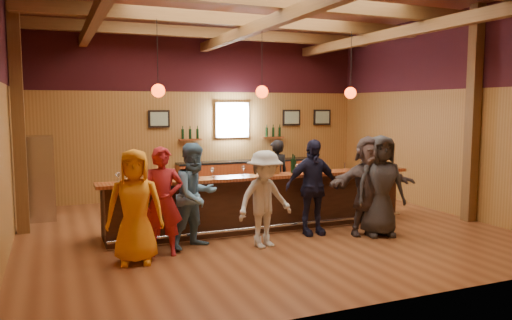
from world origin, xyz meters
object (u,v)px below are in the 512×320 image
Objects in this scene: customer_brown at (369,186)px; bartender at (276,176)px; bar_counter at (260,202)px; customer_orange at (135,206)px; stainless_fridge at (37,178)px; customer_redvest at (163,201)px; bottle_a at (293,165)px; customer_denim at (195,196)px; ice_bucket at (274,167)px; customer_navy at (312,187)px; back_bar_cabinet at (249,177)px; customer_white at (265,199)px; customer_dark at (380,186)px.

customer_brown reaches higher than bartender.
customer_orange reaches higher than bar_counter.
customer_redvest is at bearing -61.36° from stainless_fridge.
customer_denim is at bearing -164.07° from bottle_a.
customer_orange is at bearing -158.38° from ice_bucket.
bartender is 1.60m from bottle_a.
customer_brown reaches higher than customer_navy.
customer_redvest is (-3.35, -4.68, 0.41)m from back_bar_cabinet.
bartender is at bearing 87.93° from customer_navy.
bartender is at bearing 47.90° from customer_white.
customer_white is at bearing 12.47° from customer_orange.
stainless_fridge is at bearing 130.31° from customer_redvest.
stainless_fridge is at bearing 148.21° from ice_bucket.
customer_navy is (3.37, 0.50, 0.02)m from customer_orange.
bottle_a is (2.17, 0.62, 0.35)m from customer_denim.
back_bar_cabinet is 10.61× the size of bottle_a.
customer_redvest is 3.90m from bartender.
back_bar_cabinet is 2.37m from bartender.
customer_navy is 6.97× the size of ice_bucket.
bartender is (0.93, 1.25, 0.31)m from bar_counter.
customer_redvest reaches higher than bottle_a.
customer_dark is 5.03× the size of bottle_a.
customer_denim is at bearing -121.67° from back_bar_cabinet.
customer_redvest is 0.98× the size of customer_navy.
customer_dark is at bearing -33.05° from stainless_fridge.
customer_redvest is 0.95× the size of customer_brown.
bar_counter is at bearing 155.65° from customer_dark.
customer_white is 0.89× the size of customer_brown.
ice_bucket reaches higher than back_bar_cabinet.
bar_counter is 16.71× the size of bottle_a.
bottle_a is (3.26, 1.10, 0.37)m from customer_orange.
bottle_a is (0.40, -0.04, 0.02)m from ice_bucket.
back_bar_cabinet is 2.40× the size of bartender.
customer_white is (-1.64, -4.89, 0.36)m from back_bar_cabinet.
customer_white is at bearing -45.83° from stainless_fridge.
bottle_a is at bearing 150.33° from customer_dark.
back_bar_cabinet is at bearing 110.97° from customer_dark.
back_bar_cabinet is 2.25× the size of customer_orange.
customer_redvest is 0.98× the size of customer_denim.
bottle_a is at bearing -5.42° from ice_bucket.
customer_brown is at bearing -19.25° from customer_navy.
customer_redvest is at bearing -171.15° from customer_navy.
stainless_fridge is 1.01× the size of customer_redvest.
customer_navy reaches higher than customer_redvest.
customer_denim is at bearing 145.15° from customer_white.
customer_redvest is 2.92m from bottle_a.
customer_brown reaches higher than bar_counter.
customer_redvest is 3.87m from customer_brown.
customer_white is at bearing -108.58° from back_bar_cabinet.
bar_counter is at bearing -30.76° from stainless_fridge.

